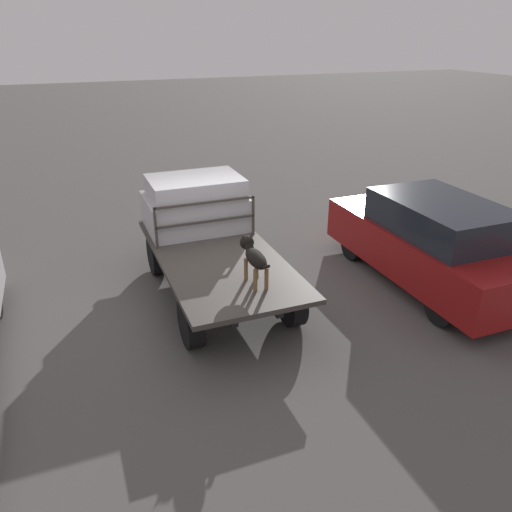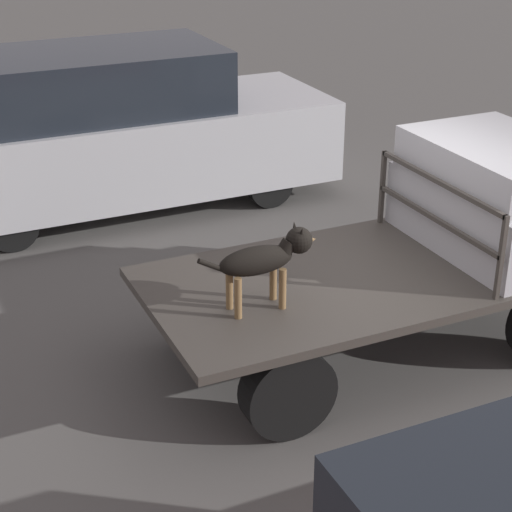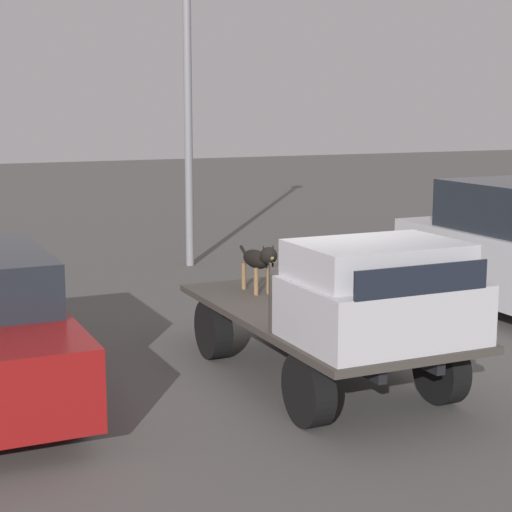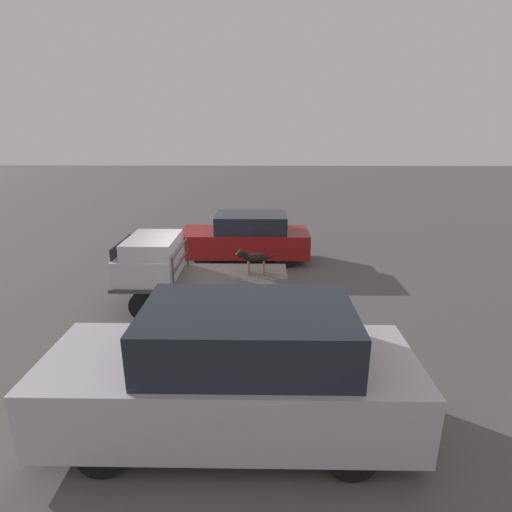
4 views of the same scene
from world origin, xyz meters
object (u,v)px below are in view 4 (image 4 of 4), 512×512
Objects in this scene: parked_sedan at (246,237)px; parked_pickup_far at (235,374)px; flatbed_truck at (205,284)px; dog at (252,257)px.

parked_pickup_far reaches higher than parked_sedan.
flatbed_truck is 3.84m from parked_sedan.
flatbed_truck is at bearing 2.68° from dog.
parked_pickup_far reaches higher than dog.
dog reaches higher than flatbed_truck.
parked_sedan is at bearing -92.93° from dog.
flatbed_truck is 4.55m from parked_pickup_far.
flatbed_truck is at bearing 74.78° from parked_sedan.
dog is at bearing -169.81° from flatbed_truck.
parked_pickup_far is at bearing 89.50° from parked_sedan.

